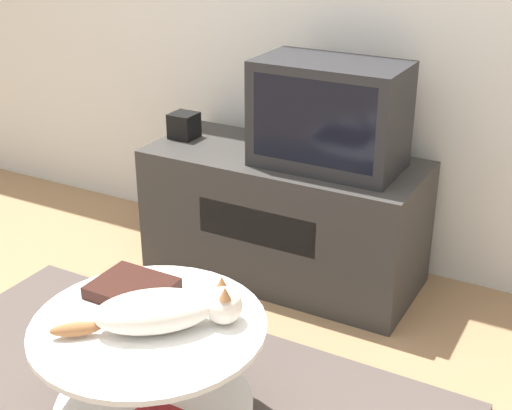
# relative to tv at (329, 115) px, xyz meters

# --- Properties ---
(tv_stand) EXTENTS (1.19, 0.51, 0.56)m
(tv_stand) POSITION_rel_tv_xyz_m (-0.20, 0.01, -0.49)
(tv_stand) COLOR #33302D
(tv_stand) RESTS_ON ground_plane
(tv) EXTENTS (0.58, 0.33, 0.43)m
(tv) POSITION_rel_tv_xyz_m (0.00, 0.00, 0.00)
(tv) COLOR #232326
(tv) RESTS_ON tv_stand
(speaker) EXTENTS (0.11, 0.11, 0.11)m
(speaker) POSITION_rel_tv_xyz_m (-0.71, 0.01, -0.16)
(speaker) COLOR black
(speaker) RESTS_ON tv_stand
(coffee_table) EXTENTS (0.70, 0.70, 0.41)m
(coffee_table) POSITION_rel_tv_xyz_m (-0.06, -1.13, -0.49)
(coffee_table) COLOR #B2B2B7
(coffee_table) RESTS_ON rug
(dvd_box) EXTENTS (0.24, 0.20, 0.04)m
(dvd_box) POSITION_rel_tv_xyz_m (-0.21, -1.02, -0.32)
(dvd_box) COLOR black
(dvd_box) RESTS_ON coffee_table
(cat) EXTENTS (0.45, 0.39, 0.13)m
(cat) POSITION_rel_tv_xyz_m (-0.01, -1.12, -0.28)
(cat) COLOR silver
(cat) RESTS_ON coffee_table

